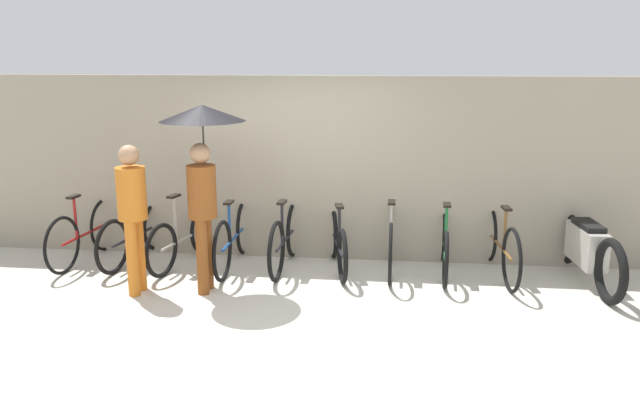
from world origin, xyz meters
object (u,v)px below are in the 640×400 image
(parked_bicycle_1, at_px, (136,234))
(motorcycle, at_px, (586,248))
(parked_bicycle_5, at_px, (337,243))
(parked_bicycle_7, at_px, (445,245))
(parked_bicycle_8, at_px, (499,244))
(parked_bicycle_2, at_px, (184,237))
(parked_bicycle_6, at_px, (391,240))
(parked_bicycle_3, at_px, (234,237))
(pedestrian_center, at_px, (202,149))
(pedestrian_leading, at_px, (132,208))
(parked_bicycle_0, at_px, (85,232))
(parked_bicycle_4, at_px, (286,238))

(parked_bicycle_1, distance_m, motorcycle, 5.58)
(parked_bicycle_5, height_order, parked_bicycle_7, parked_bicycle_5)
(motorcycle, bearing_deg, parked_bicycle_8, 77.87)
(parked_bicycle_8, bearing_deg, parked_bicycle_1, 85.18)
(parked_bicycle_8, bearing_deg, parked_bicycle_2, 85.88)
(parked_bicycle_2, distance_m, parked_bicycle_6, 2.63)
(parked_bicycle_3, relative_size, parked_bicycle_7, 1.07)
(parked_bicycle_8, distance_m, pedestrian_center, 3.71)
(parked_bicycle_1, xyz_separation_m, parked_bicycle_2, (0.66, -0.05, -0.01))
(parked_bicycle_2, relative_size, pedestrian_leading, 0.98)
(parked_bicycle_2, bearing_deg, parked_bicycle_0, 103.92)
(parked_bicycle_7, bearing_deg, parked_bicycle_6, 92.16)
(parked_bicycle_6, bearing_deg, parked_bicycle_1, 90.10)
(parked_bicycle_3, xyz_separation_m, parked_bicycle_8, (3.29, 0.03, 0.01))
(parked_bicycle_7, relative_size, motorcycle, 0.81)
(pedestrian_center, bearing_deg, parked_bicycle_1, 144.53)
(parked_bicycle_4, height_order, parked_bicycle_8, parked_bicycle_4)
(parked_bicycle_6, relative_size, pedestrian_center, 0.81)
(parked_bicycle_5, distance_m, parked_bicycle_6, 0.66)
(parked_bicycle_2, distance_m, parked_bicycle_7, 3.29)
(parked_bicycle_0, height_order, motorcycle, parked_bicycle_0)
(pedestrian_leading, bearing_deg, parked_bicycle_8, 15.63)
(parked_bicycle_1, bearing_deg, parked_bicycle_4, -80.86)
(parked_bicycle_5, height_order, motorcycle, parked_bicycle_5)
(parked_bicycle_2, bearing_deg, pedestrian_center, -133.30)
(parked_bicycle_0, xyz_separation_m, parked_bicycle_6, (3.94, 0.05, 0.01))
(parked_bicycle_0, xyz_separation_m, parked_bicycle_1, (0.66, 0.07, -0.02))
(parked_bicycle_7, bearing_deg, parked_bicycle_8, -85.74)
(parked_bicycle_7, bearing_deg, parked_bicycle_4, 93.58)
(parked_bicycle_7, bearing_deg, motorcycle, -90.48)
(parked_bicycle_3, distance_m, parked_bicycle_4, 0.66)
(parked_bicycle_5, relative_size, pedestrian_center, 0.76)
(parked_bicycle_4, height_order, parked_bicycle_6, parked_bicycle_4)
(parked_bicycle_1, bearing_deg, parked_bicycle_6, -80.02)
(parked_bicycle_0, relative_size, parked_bicycle_3, 0.95)
(parked_bicycle_3, relative_size, parked_bicycle_6, 1.06)
(parked_bicycle_0, height_order, pedestrian_leading, pedestrian_leading)
(parked_bicycle_5, distance_m, pedestrian_center, 2.08)
(parked_bicycle_7, bearing_deg, parked_bicycle_5, 93.72)
(parked_bicycle_4, distance_m, parked_bicycle_5, 0.66)
(parked_bicycle_5, bearing_deg, motorcycle, -103.61)
(parked_bicycle_4, xyz_separation_m, pedestrian_leading, (-1.53, -1.03, 0.61))
(parked_bicycle_0, height_order, parked_bicycle_8, parked_bicycle_0)
(parked_bicycle_7, height_order, pedestrian_center, pedestrian_center)
(parked_bicycle_4, xyz_separation_m, parked_bicycle_6, (1.31, 0.02, 0.01))
(parked_bicycle_1, height_order, pedestrian_center, pedestrian_center)
(parked_bicycle_0, xyz_separation_m, parked_bicycle_4, (2.63, 0.03, 0.00))
(parked_bicycle_0, relative_size, parked_bicycle_1, 1.00)
(pedestrian_leading, xyz_separation_m, pedestrian_center, (0.75, 0.21, 0.63))
(pedestrian_center, bearing_deg, pedestrian_leading, -163.84)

